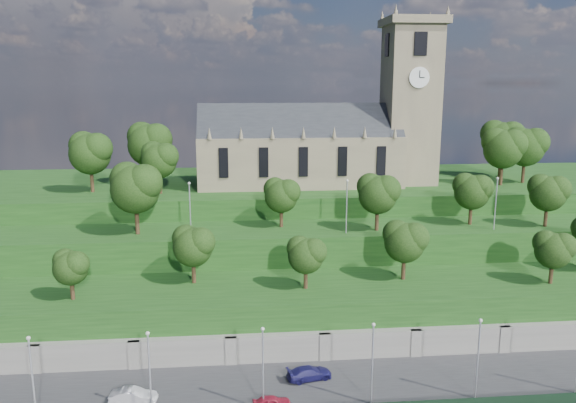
{
  "coord_description": "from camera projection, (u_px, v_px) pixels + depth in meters",
  "views": [
    {
      "loc": [
        -13.94,
        -43.7,
        31.12
      ],
      "look_at": [
        -7.24,
        30.0,
        15.51
      ],
      "focal_mm": 35.0,
      "sensor_mm": 36.0,
      "label": 1
    }
  ],
  "objects": [
    {
      "name": "embankment_lower",
      "position": [
        357.0,
        315.0,
        66.95
      ],
      "size": [
        160.0,
        12.0,
        8.0
      ],
      "primitive_type": "cube",
      "color": "#194015",
      "rests_on": "ground"
    },
    {
      "name": "trees_lower",
      "position": [
        382.0,
        245.0,
        65.8
      ],
      "size": [
        66.89,
        8.48,
        7.22
      ],
      "color": "#322113",
      "rests_on": "embankment_lower"
    },
    {
      "name": "trees_hilltop",
      "position": [
        339.0,
        145.0,
        89.93
      ],
      "size": [
        75.72,
        15.92,
        10.1
      ],
      "color": "#322113",
      "rests_on": "hilltop"
    },
    {
      "name": "church",
      "position": [
        329.0,
        138.0,
        90.47
      ],
      "size": [
        38.6,
        12.35,
        27.6
      ],
      "color": "#70654E",
      "rests_on": "hilltop"
    },
    {
      "name": "car_middle",
      "position": [
        133.0,
        396.0,
        51.95
      ],
      "size": [
        4.42,
        1.86,
        1.42
      ],
      "primitive_type": "imported",
      "rotation": [
        0.0,
        0.0,
        1.49
      ],
      "color": "#A4A2A7",
      "rests_on": "promenade"
    },
    {
      "name": "trees_upper",
      "position": [
        326.0,
        190.0,
        73.78
      ],
      "size": [
        60.77,
        7.81,
        9.36
      ],
      "color": "#322113",
      "rests_on": "embankment_upper"
    },
    {
      "name": "embankment_upper",
      "position": [
        341.0,
        269.0,
        77.26
      ],
      "size": [
        160.0,
        10.0,
        12.0
      ],
      "primitive_type": "cube",
      "color": "#194015",
      "rests_on": "ground"
    },
    {
      "name": "lamp_posts_promenade",
      "position": [
        372.0,
        358.0,
        51.13
      ],
      "size": [
        60.36,
        0.36,
        8.02
      ],
      "color": "#B2B2B7",
      "rests_on": "promenade"
    },
    {
      "name": "lamp_posts_upper",
      "position": [
        347.0,
        202.0,
        72.24
      ],
      "size": [
        40.36,
        0.36,
        7.1
      ],
      "color": "#B2B2B7",
      "rests_on": "embankment_upper"
    },
    {
      "name": "car_right",
      "position": [
        309.0,
        373.0,
        56.24
      ],
      "size": [
        4.86,
        2.8,
        1.32
      ],
      "primitive_type": "imported",
      "rotation": [
        0.0,
        0.0,
        1.79
      ],
      "color": "#18164E",
      "rests_on": "promenade"
    },
    {
      "name": "promenade",
      "position": [
        382.0,
        392.0,
        55.88
      ],
      "size": [
        160.0,
        12.0,
        2.0
      ],
      "primitive_type": "cube",
      "color": "#2D2D30",
      "rests_on": "ground"
    },
    {
      "name": "retaining_wall",
      "position": [
        369.0,
        350.0,
        61.39
      ],
      "size": [
        160.0,
        2.1,
        5.0
      ],
      "color": "slate",
      "rests_on": "ground"
    },
    {
      "name": "hilltop",
      "position": [
        319.0,
        222.0,
        97.41
      ],
      "size": [
        160.0,
        32.0,
        15.0
      ],
      "primitive_type": "cube",
      "color": "#194015",
      "rests_on": "ground"
    },
    {
      "name": "car_left",
      "position": [
        272.0,
        402.0,
        51.15
      ],
      "size": [
        3.62,
        1.71,
        1.2
      ],
      "primitive_type": "imported",
      "rotation": [
        0.0,
        0.0,
        1.66
      ],
      "color": "#A81C35",
      "rests_on": "promenade"
    }
  ]
}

